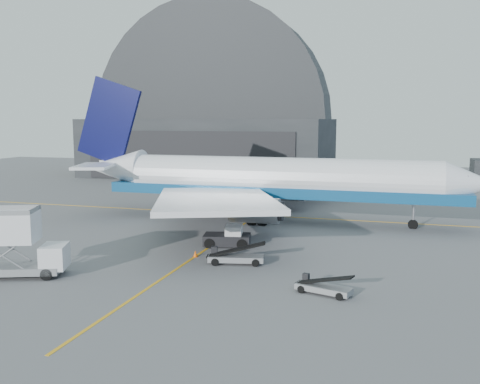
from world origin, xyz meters
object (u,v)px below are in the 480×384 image
(pushback_tug, at_px, (228,238))
(airliner, at_px, (264,180))
(belt_loader_a, at_px, (235,257))
(belt_loader_b, at_px, (323,287))
(catering_truck, at_px, (14,244))

(pushback_tug, bearing_deg, airliner, 78.11)
(belt_loader_a, xyz_separation_m, belt_loader_b, (8.14, -5.71, -0.09))
(catering_truck, height_order, belt_loader_a, catering_truck)
(catering_truck, height_order, belt_loader_b, catering_truck)
(catering_truck, relative_size, pushback_tug, 1.62)
(airliner, distance_m, belt_loader_a, 20.07)
(pushback_tug, height_order, belt_loader_b, pushback_tug)
(airliner, height_order, belt_loader_a, airliner)
(belt_loader_a, bearing_deg, pushback_tug, 100.58)
(airliner, xyz_separation_m, belt_loader_b, (10.59, -25.15, -4.42))
(catering_truck, xyz_separation_m, belt_loader_a, (15.17, 8.35, -1.96))
(airliner, relative_size, belt_loader_a, 9.95)
(belt_loader_a, bearing_deg, belt_loader_b, -47.51)
(airliner, xyz_separation_m, belt_loader_a, (2.45, -19.44, -4.33))
(pushback_tug, xyz_separation_m, belt_loader_b, (10.67, -11.66, -0.27))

